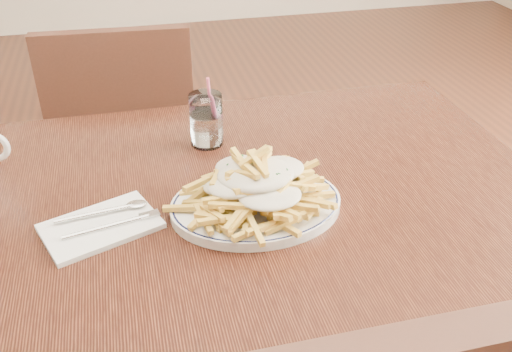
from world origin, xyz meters
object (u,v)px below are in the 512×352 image
object	(u,v)px
fries_plate	(256,205)
loaded_fries	(256,181)
table	(232,228)
chair_far	(128,142)
water_glass	(206,123)

from	to	relation	value
fries_plate	loaded_fries	bearing A→B (deg)	63.43
table	chair_far	distance (m)	0.76
loaded_fries	water_glass	world-z (taller)	water_glass
table	fries_plate	world-z (taller)	fries_plate
chair_far	water_glass	xyz separation A→B (m)	(0.17, -0.52, 0.30)
loaded_fries	chair_far	bearing A→B (deg)	105.36
fries_plate	water_glass	xyz separation A→B (m)	(-0.04, 0.26, 0.04)
chair_far	fries_plate	world-z (taller)	chair_far
table	chair_far	size ratio (longest dim) A/B	1.37
table	fries_plate	bearing A→B (deg)	-62.19
loaded_fries	water_glass	size ratio (longest dim) A/B	1.89
table	chair_far	world-z (taller)	chair_far
table	water_glass	size ratio (longest dim) A/B	7.97
loaded_fries	water_glass	distance (m)	0.26
chair_far	loaded_fries	world-z (taller)	chair_far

